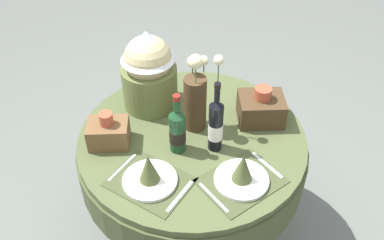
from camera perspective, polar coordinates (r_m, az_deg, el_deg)
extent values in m
plane|color=slate|center=(2.67, 0.03, -14.10)|extent=(8.00, 8.00, 0.00)
cylinder|color=#4C5633|center=(2.11, 0.03, -2.55)|extent=(1.11, 1.11, 0.04)
cylinder|color=#464F2E|center=(2.19, 0.03, -4.77)|extent=(1.13, 1.13, 0.19)
cylinder|color=black|center=(2.37, 0.03, -8.92)|extent=(0.12, 0.12, 0.68)
cylinder|color=black|center=(2.65, 0.03, -13.91)|extent=(0.55, 0.55, 0.03)
cube|color=#41492B|center=(1.90, -5.58, -8.15)|extent=(0.43, 0.41, 0.00)
cylinder|color=white|center=(1.89, -5.60, -7.95)|extent=(0.24, 0.24, 0.02)
cone|color=#4C562D|center=(1.83, -5.76, -6.35)|extent=(0.09, 0.09, 0.14)
cube|color=silver|center=(1.97, -9.25, -6.21)|extent=(0.12, 0.16, 0.00)
cube|color=silver|center=(1.83, -1.63, -10.06)|extent=(0.12, 0.17, 0.00)
cube|color=#41492B|center=(1.90, 6.55, -8.05)|extent=(0.43, 0.41, 0.00)
cylinder|color=white|center=(1.90, 6.57, -7.85)|extent=(0.24, 0.24, 0.02)
cone|color=#4C562D|center=(1.84, 6.75, -6.25)|extent=(0.09, 0.09, 0.14)
cube|color=silver|center=(1.83, 2.87, -10.20)|extent=(0.12, 0.16, 0.00)
cube|color=silver|center=(1.98, 9.93, -5.91)|extent=(0.12, 0.17, 0.00)
cylinder|color=#47331E|center=(2.06, 0.41, 2.22)|extent=(0.11, 0.11, 0.28)
sphere|color=beige|center=(1.99, 1.59, 7.89)|extent=(0.04, 0.04, 0.04)
cylinder|color=#4C7038|center=(2.01, 1.57, 6.99)|extent=(0.01, 0.01, 0.05)
sphere|color=beige|center=(1.88, 3.58, 7.95)|extent=(0.05, 0.05, 0.05)
cylinder|color=#4C7038|center=(1.92, 3.50, 6.25)|extent=(0.01, 0.01, 0.11)
sphere|color=beige|center=(1.97, 0.07, 7.75)|extent=(0.05, 0.05, 0.05)
cylinder|color=#4C7038|center=(2.00, 0.07, 6.76)|extent=(0.01, 0.01, 0.05)
sphere|color=beige|center=(1.89, 0.48, 7.76)|extent=(0.07, 0.07, 0.07)
cylinder|color=#4C7038|center=(1.92, 0.47, 6.05)|extent=(0.01, 0.01, 0.09)
cylinder|color=#194223|center=(1.96, -1.94, -1.72)|extent=(0.08, 0.08, 0.20)
cylinder|color=black|center=(1.97, -1.93, -2.06)|extent=(0.08, 0.08, 0.07)
cone|color=#194223|center=(1.89, -2.02, 0.92)|extent=(0.08, 0.08, 0.03)
cylinder|color=#194223|center=(1.85, -2.06, 2.28)|extent=(0.03, 0.03, 0.08)
cylinder|color=maroon|center=(1.83, -2.08, 2.97)|extent=(0.03, 0.03, 0.02)
cylinder|color=black|center=(1.96, 3.15, -1.00)|extent=(0.07, 0.07, 0.25)
cylinder|color=silver|center=(1.97, 3.13, -1.44)|extent=(0.07, 0.07, 0.09)
cone|color=black|center=(1.86, 3.30, 2.21)|extent=(0.07, 0.07, 0.03)
cylinder|color=black|center=(1.83, 3.37, 3.71)|extent=(0.03, 0.03, 0.09)
cylinder|color=black|center=(1.81, 3.41, 4.57)|extent=(0.03, 0.03, 0.02)
cylinder|color=olive|center=(2.23, -5.60, 4.51)|extent=(0.28, 0.28, 0.23)
sphere|color=#C6B784|center=(2.14, -5.88, 8.02)|extent=(0.24, 0.24, 0.24)
cone|color=silver|center=(2.10, -6.02, 9.81)|extent=(0.27, 0.27, 0.16)
cube|color=brown|center=(2.06, -11.01, -1.73)|extent=(0.19, 0.14, 0.12)
cylinder|color=#B24C33|center=(2.00, -11.32, 0.14)|extent=(0.06, 0.06, 0.06)
cube|color=#47331E|center=(2.17, 9.13, 1.48)|extent=(0.22, 0.18, 0.13)
cylinder|color=#B24C33|center=(2.12, 9.40, 3.50)|extent=(0.08, 0.08, 0.06)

